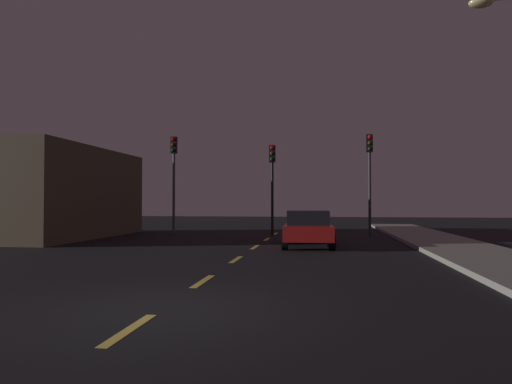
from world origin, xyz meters
The scene contains 13 objects.
ground_plane centered at (0.00, 7.00, 0.00)m, with size 80.00×80.00×0.00m, color black.
sidewalk_curb_right centered at (7.50, 7.00, 0.07)m, with size 3.00×40.00×0.15m, color gray.
lane_stripe_nearest centered at (0.00, -1.20, 0.00)m, with size 0.16×1.60×0.01m, color #EACC4C.
lane_stripe_second centered at (0.00, 2.60, 0.00)m, with size 0.16×1.60×0.01m, color #EACC4C.
lane_stripe_third centered at (0.00, 6.40, 0.00)m, with size 0.16×1.60×0.01m, color #EACC4C.
lane_stripe_fourth centered at (0.00, 10.20, 0.00)m, with size 0.16×1.60×0.01m, color #EACC4C.
lane_stripe_fifth centered at (0.00, 14.00, 0.00)m, with size 0.16×1.60×0.01m, color #EACC4C.
lane_stripe_sixth centered at (0.00, 17.80, 0.00)m, with size 0.16×1.60×0.01m, color #EACC4C.
traffic_signal_left centered at (-5.39, 16.35, 3.69)m, with size 0.32×0.38×5.30m.
traffic_signal_center centered at (-0.02, 16.35, 3.33)m, with size 0.32×0.38×4.74m.
traffic_signal_right centered at (4.96, 16.35, 3.62)m, with size 0.32×0.38×5.20m.
car_stopped_ahead centered at (2.02, 11.01, 0.73)m, with size 2.08×4.60×1.42m.
storefront_left centered at (-10.05, 13.55, 2.19)m, with size 4.11×9.47×4.38m, color brown.
Camera 1 is at (2.63, -7.06, 1.74)m, focal length 31.59 mm.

